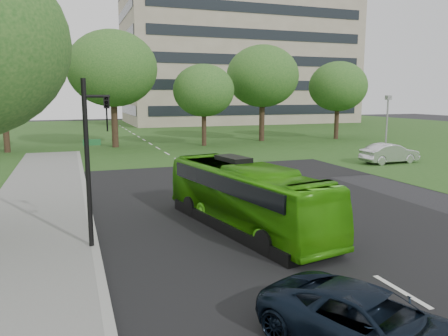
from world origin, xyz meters
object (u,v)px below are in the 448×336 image
tree_park_c (204,91)px  sedan (390,153)px  tree_park_e (338,87)px  traffic_light (93,151)px  suv (371,325)px  bus (246,196)px  tree_park_b (112,69)px  camera_pole (387,118)px  office_building (238,53)px  tree_park_a (2,81)px  tree_park_d (262,76)px

tree_park_c → sedan: 18.48m
tree_park_e → traffic_light: 39.74m
suv → bus: bearing=60.2°
tree_park_b → camera_pole: bearing=-35.5°
sedan → camera_pole: 4.04m
sedan → office_building: bearing=-11.4°
tree_park_a → camera_pole: tree_park_a is taller
office_building → tree_park_d: bearing=-106.9°
tree_park_a → tree_park_b: 9.32m
tree_park_b → tree_park_d: tree_park_b is taller
office_building → tree_park_d: size_ratio=3.95×
tree_park_d → traffic_light: size_ratio=1.88×
tree_park_e → camera_pole: bearing=-108.7°
suv → office_building: bearing=46.6°
tree_park_b → tree_park_a: bearing=-175.2°
tree_park_c → sedan: tree_park_c is taller
office_building → tree_park_e: office_building is taller
tree_park_b → tree_park_e: size_ratio=1.26×
office_building → camera_pole: bearing=-97.1°
tree_park_e → suv: (-23.24, -36.03, -5.23)m
sedan → camera_pole: bearing=-37.0°
camera_pole → tree_park_e: bearing=82.1°
tree_park_e → bus: size_ratio=0.99×
office_building → camera_pole: (-5.96, -47.91, -9.35)m
office_building → suv: bearing=-109.3°
tree_park_d → suv: 40.12m
tree_park_a → sedan: size_ratio=2.03×
tree_park_c → tree_park_d: tree_park_d is taller
tree_park_a → tree_park_b: tree_park_b is taller
office_building → suv: size_ratio=9.04×
tree_park_a → tree_park_d: (24.77, 1.62, 0.83)m
tree_park_b → sedan: tree_park_b is taller
tree_park_b → bus: size_ratio=1.25×
bus → sedan: bus is taller
sedan → camera_pole: (1.82, 2.66, 2.43)m
tree_park_d → office_building: bearing=73.1°
tree_park_d → bus: size_ratio=1.17×
tree_park_b → tree_park_d: size_ratio=1.07×
office_building → camera_pole: office_building is taller
sedan → bus: bearing=122.4°
tree_park_a → tree_park_c: bearing=-2.4°
tree_park_a → tree_park_d: 24.84m
traffic_light → camera_pole: size_ratio=1.11×
tree_park_b → camera_pole: 24.49m
tree_park_e → camera_pole: tree_park_e is taller
sedan → traffic_light: traffic_light is taller
bus → camera_pole: camera_pole is taller
office_building → tree_park_c: office_building is taller
camera_pole → tree_park_a: bearing=166.2°
tree_park_e → sedan: tree_park_e is taller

